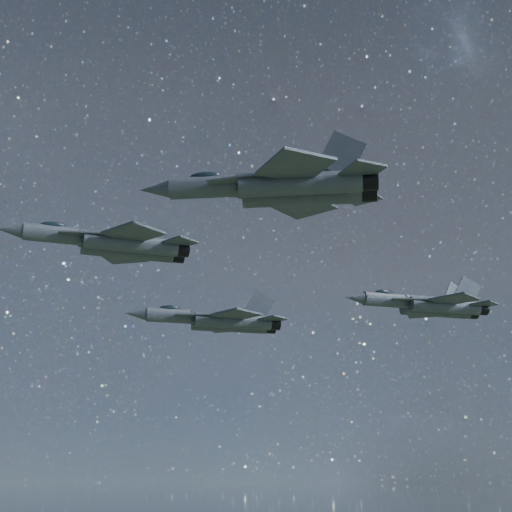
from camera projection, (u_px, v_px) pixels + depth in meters
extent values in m
cylinder|color=#383F46|center=(67.00, 236.00, 58.02)|extent=(6.91, 2.26, 1.43)
cone|color=#383F46|center=(10.00, 230.00, 56.69)|extent=(2.34, 1.55, 1.28)
ellipsoid|color=black|center=(54.00, 226.00, 57.90)|extent=(2.29, 1.23, 0.71)
cube|color=#383F46|center=(125.00, 242.00, 59.45)|extent=(7.63, 2.29, 1.19)
cylinder|color=#383F46|center=(131.00, 244.00, 58.60)|extent=(7.82, 2.37, 1.43)
cylinder|color=#383F46|center=(128.00, 250.00, 60.26)|extent=(7.82, 2.37, 1.43)
cylinder|color=black|center=(181.00, 249.00, 59.88)|extent=(1.35, 1.46, 1.32)
cylinder|color=black|center=(177.00, 255.00, 61.54)|extent=(1.35, 1.46, 1.32)
cube|color=#383F46|center=(89.00, 234.00, 57.37)|extent=(4.83, 1.33, 0.11)
cube|color=#383F46|center=(86.00, 244.00, 59.60)|extent=(4.85, 2.44, 0.11)
cube|color=#383F46|center=(133.00, 233.00, 56.61)|extent=(5.19, 5.26, 0.18)
cube|color=#383F46|center=(122.00, 256.00, 62.25)|extent=(4.82, 5.05, 0.18)
cube|color=#383F46|center=(180.00, 242.00, 58.75)|extent=(3.07, 3.10, 0.14)
cube|color=#383F46|center=(170.00, 257.00, 62.56)|extent=(2.84, 2.93, 0.14)
cube|color=#383F46|center=(165.00, 227.00, 59.73)|extent=(3.20, 0.51, 3.27)
cube|color=#383F46|center=(159.00, 235.00, 61.80)|extent=(3.15, 0.79, 3.27)
cylinder|color=#383F46|center=(181.00, 316.00, 80.42)|extent=(7.75, 1.91, 1.62)
cone|color=#383F46|center=(136.00, 314.00, 79.30)|extent=(2.55, 1.55, 1.46)
ellipsoid|color=black|center=(170.00, 309.00, 80.38)|extent=(2.51, 1.19, 0.80)
cube|color=#383F46|center=(228.00, 319.00, 81.61)|extent=(8.58, 1.88, 1.35)
cylinder|color=#383F46|center=(233.00, 321.00, 80.60)|extent=(8.79, 1.95, 1.62)
cylinder|color=#383F46|center=(229.00, 325.00, 82.53)|extent=(8.79, 1.95, 1.62)
cylinder|color=black|center=(274.00, 323.00, 81.67)|extent=(1.41, 1.55, 1.50)
cylinder|color=black|center=(269.00, 327.00, 83.60)|extent=(1.41, 1.55, 1.50)
cube|color=#383F46|center=(199.00, 315.00, 79.50)|extent=(5.52, 1.96, 0.12)
cube|color=#383F46|center=(195.00, 321.00, 82.10)|extent=(5.52, 2.35, 0.12)
cube|color=#383F46|center=(236.00, 315.00, 78.31)|extent=(5.78, 5.92, 0.21)
cube|color=#383F46|center=(223.00, 328.00, 84.85)|extent=(5.65, 5.84, 0.21)
cube|color=#383F46|center=(273.00, 319.00, 80.39)|extent=(3.41, 3.47, 0.16)
cube|color=#383F46|center=(263.00, 328.00, 84.82)|extent=(3.33, 3.41, 0.16)
cube|color=#383F46|center=(259.00, 305.00, 81.63)|extent=(3.62, 0.50, 3.70)
cube|color=#383F46|center=(254.00, 310.00, 84.04)|extent=(3.61, 0.60, 3.70)
cylinder|color=#383F46|center=(222.00, 186.00, 51.53)|extent=(7.69, 3.86, 1.60)
cone|color=#383F46|center=(156.00, 190.00, 52.07)|extent=(2.78, 2.12, 1.43)
ellipsoid|color=black|center=(205.00, 178.00, 51.90)|extent=(2.65, 1.77, 0.79)
cube|color=#383F46|center=(295.00, 184.00, 50.94)|extent=(8.45, 4.05, 1.33)
cylinder|color=#383F46|center=(300.00, 184.00, 49.78)|extent=(8.67, 4.17, 1.60)
cylinder|color=#383F46|center=(302.00, 195.00, 51.72)|extent=(8.67, 4.17, 1.60)
cylinder|color=black|center=(368.00, 181.00, 49.27)|extent=(1.72, 1.81, 1.47)
cylinder|color=black|center=(367.00, 192.00, 51.21)|extent=(1.72, 1.81, 1.47)
cube|color=#383F46|center=(245.00, 179.00, 49.99)|extent=(5.20, 3.56, 0.12)
cube|color=#383F46|center=(249.00, 194.00, 52.60)|extent=(5.42, 1.76, 0.12)
cube|color=#383F46|center=(295.00, 166.00, 47.54)|extent=(4.84, 5.21, 0.20)
cube|color=#383F46|center=(301.00, 205.00, 54.13)|extent=(5.87, 5.81, 0.20)
cube|color=#383F46|center=(363.00, 170.00, 48.12)|extent=(2.83, 2.99, 0.15)
cube|color=#383F46|center=(361.00, 197.00, 52.57)|extent=(3.47, 3.46, 0.15)
cube|color=#383F46|center=(342.00, 155.00, 49.81)|extent=(3.34, 1.52, 3.64)
cube|color=#383F46|center=(342.00, 170.00, 52.23)|extent=(3.51, 0.98, 3.64)
cylinder|color=#383F46|center=(395.00, 301.00, 73.26)|extent=(6.95, 1.97, 1.45)
cone|color=#383F46|center=(355.00, 298.00, 72.11)|extent=(2.32, 1.46, 1.30)
ellipsoid|color=black|center=(384.00, 293.00, 73.18)|extent=(2.27, 1.14, 0.71)
cube|color=#383F46|center=(437.00, 304.00, 74.50)|extent=(7.69, 1.97, 1.21)
cylinder|color=#383F46|center=(445.00, 306.00, 73.62)|extent=(7.88, 2.04, 1.45)
cylinder|color=#383F46|center=(436.00, 310.00, 75.32)|extent=(7.88, 2.04, 1.45)
cylinder|color=black|center=(481.00, 309.00, 74.72)|extent=(1.30, 1.42, 1.34)
cylinder|color=black|center=(471.00, 313.00, 76.42)|extent=(1.30, 1.42, 1.34)
cube|color=#383F46|center=(415.00, 300.00, 72.51)|extent=(4.91, 1.57, 0.11)
cube|color=#383F46|center=(404.00, 305.00, 74.81)|extent=(4.92, 2.26, 0.11)
cube|color=#383F46|center=(454.00, 299.00, 71.59)|extent=(5.20, 5.30, 0.19)
cube|color=#383F46|center=(424.00, 313.00, 77.37)|extent=(4.97, 5.17, 0.19)
cube|color=#383F46|center=(484.00, 304.00, 73.58)|extent=(3.07, 3.12, 0.14)
cube|color=#383F46|center=(462.00, 313.00, 77.49)|extent=(2.92, 3.01, 0.14)
cube|color=#383F46|center=(467.00, 291.00, 74.64)|extent=(3.23, 0.48, 3.30)
cube|color=#383F46|center=(456.00, 296.00, 76.76)|extent=(3.20, 0.65, 3.30)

